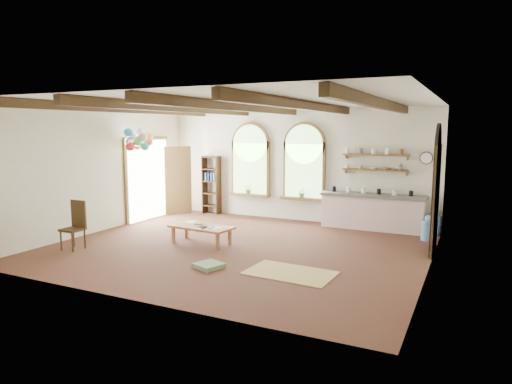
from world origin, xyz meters
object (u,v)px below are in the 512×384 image
Objects in this scene: side_chair at (74,235)px; balloon_cluster at (138,140)px; kitchen_counter at (372,211)px; coffee_table at (201,228)px.

balloon_cluster is at bearing 95.17° from side_chair.
kitchen_counter is 7.35m from side_chair.
kitchen_counter reaches higher than coffee_table.
coffee_table is (-3.22, -3.27, -0.11)m from kitchen_counter.
side_chair is at bearing -84.83° from balloon_cluster.
balloon_cluster is (-5.71, -2.40, 1.86)m from kitchen_counter.
coffee_table is at bearing -134.56° from kitchen_counter.
balloon_cluster reaches higher than kitchen_counter.
balloon_cluster is (-2.49, 0.87, 1.96)m from coffee_table.
coffee_table is 2.79m from side_chair.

